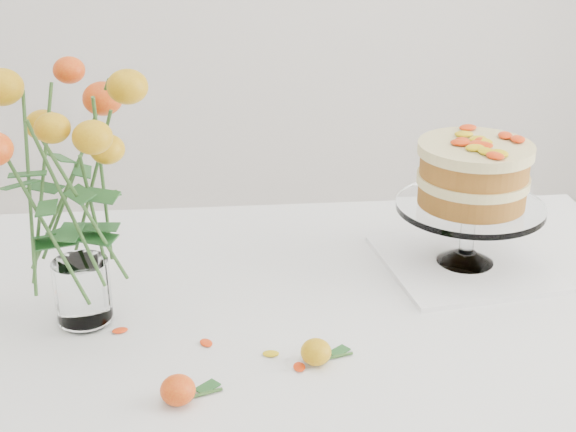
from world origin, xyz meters
name	(u,v)px	position (x,y,z in m)	size (l,w,h in m)	color
table	(277,349)	(0.00, 0.00, 0.67)	(1.43, 0.93, 0.76)	tan
napkin	(464,263)	(0.37, 0.13, 0.76)	(0.30, 0.30, 0.01)	white
cake_stand	(473,181)	(0.37, 0.13, 0.93)	(0.27, 0.27, 0.24)	white
rose_vase	(69,172)	(-0.32, -0.02, 1.02)	(0.36, 0.36, 0.45)	white
loose_rose_near	(316,352)	(0.05, -0.17, 0.78)	(0.08, 0.05, 0.04)	gold
loose_rose_far	(178,390)	(-0.16, -0.25, 0.78)	(0.09, 0.05, 0.04)	red
stray_petal_a	(206,343)	(-0.12, -0.10, 0.76)	(0.03, 0.02, 0.00)	yellow
stray_petal_b	(271,354)	(-0.02, -0.14, 0.76)	(0.03, 0.02, 0.00)	yellow
stray_petal_c	(299,367)	(0.02, -0.18, 0.76)	(0.03, 0.02, 0.00)	yellow
stray_petal_d	(120,331)	(-0.26, -0.05, 0.76)	(0.03, 0.02, 0.00)	yellow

